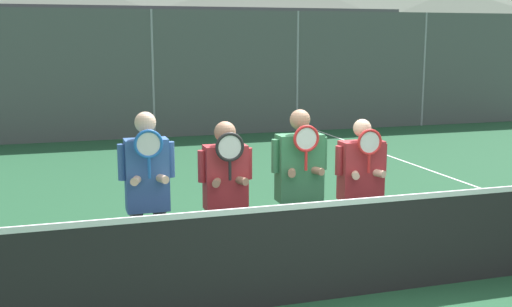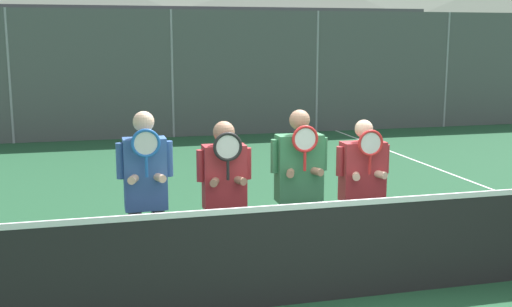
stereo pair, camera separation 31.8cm
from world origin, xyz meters
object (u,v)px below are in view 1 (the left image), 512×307
(car_center, at_px, (255,92))
(player_center_right, at_px, (299,181))
(player_leftmost, at_px, (147,191))
(player_rightmost, at_px, (361,183))
(car_left_of_center, at_px, (98,94))
(player_center_left, at_px, (226,190))

(car_center, bearing_deg, player_center_right, -105.31)
(player_leftmost, bearing_deg, car_center, 68.43)
(player_rightmost, relative_size, car_left_of_center, 0.40)
(player_center_right, bearing_deg, player_rightmost, 6.09)
(player_center_right, relative_size, car_left_of_center, 0.43)
(player_rightmost, height_order, car_left_of_center, car_left_of_center)
(player_center_left, xyz_separation_m, player_rightmost, (1.51, 0.01, -0.03))
(player_rightmost, bearing_deg, player_leftmost, -178.58)
(player_leftmost, xyz_separation_m, player_center_right, (1.56, -0.02, 0.00))
(player_center_left, height_order, player_rightmost, player_center_left)
(player_center_right, bearing_deg, car_center, 74.69)
(car_left_of_center, bearing_deg, player_center_right, -84.65)
(car_left_of_center, distance_m, car_center, 4.73)
(car_center, bearing_deg, car_left_of_center, -179.25)
(player_leftmost, distance_m, player_center_left, 0.79)
(player_leftmost, height_order, player_center_left, player_leftmost)
(player_center_left, relative_size, player_center_right, 0.94)
(player_center_right, bearing_deg, car_left_of_center, 95.35)
(player_rightmost, relative_size, car_center, 0.41)
(player_leftmost, relative_size, player_rightmost, 1.10)
(player_leftmost, relative_size, car_center, 0.45)
(player_leftmost, bearing_deg, player_center_left, 3.70)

